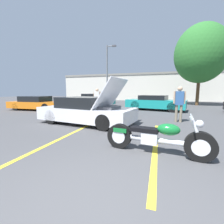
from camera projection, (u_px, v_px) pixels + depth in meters
name	position (u px, v px, depth m)	size (l,w,h in m)	color
ground_plane	(95.00, 214.00, 1.77)	(80.00, 80.00, 0.00)	#474749
parking_stripe_foreground	(67.00, 136.00, 4.91)	(0.12, 4.77, 0.01)	yellow
parking_stripe_middle	(155.00, 144.00, 4.08)	(0.12, 4.77, 0.01)	yellow
far_building	(155.00, 86.00, 25.15)	(32.00, 4.20, 4.40)	beige
light_pole	(108.00, 72.00, 18.11)	(1.21, 0.28, 6.89)	slate
tree_background	(201.00, 54.00, 15.10)	(5.06, 5.06, 8.12)	brown
motorcycle	(155.00, 138.00, 3.45)	(2.41, 0.73, 0.95)	black
show_car_hood_open	(87.00, 111.00, 6.75)	(4.51, 2.45, 1.97)	silver
parked_car_mid_right_row	(155.00, 103.00, 11.64)	(4.65, 2.63, 1.15)	teal
parked_car_left_row	(37.00, 103.00, 11.75)	(4.38, 1.89, 1.08)	orange
parked_car_mid_left_row	(94.00, 100.00, 15.46)	(4.12, 2.08, 1.21)	teal
spectator_near_motorcycle	(179.00, 101.00, 6.96)	(0.52, 0.22, 1.67)	gray
spectator_midground	(97.00, 98.00, 10.48)	(0.52, 0.22, 1.65)	brown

